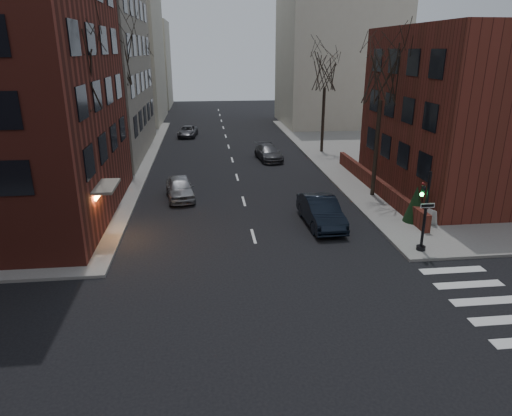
% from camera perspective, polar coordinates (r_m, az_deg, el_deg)
% --- Properties ---
extents(ground, '(160.00, 160.00, 0.00)m').
position_cam_1_polar(ground, '(14.42, 5.20, -22.23)').
color(ground, black).
rests_on(ground, ground).
extents(building_right_brick, '(12.00, 14.00, 11.00)m').
position_cam_1_polar(building_right_brick, '(35.31, 26.48, 10.74)').
color(building_right_brick, '#5E231B').
rests_on(building_right_brick, ground).
extents(low_wall_right, '(0.35, 16.00, 1.00)m').
position_cam_1_polar(low_wall_right, '(33.00, 14.61, 3.01)').
color(low_wall_right, '#5E231B').
rests_on(low_wall_right, sidewalk_far_right).
extents(building_distant_la, '(14.00, 16.00, 18.00)m').
position_cam_1_polar(building_distant_la, '(66.74, -18.24, 17.91)').
color(building_distant_la, beige).
rests_on(building_distant_la, ground).
extents(building_distant_ra, '(14.00, 14.00, 16.00)m').
position_cam_1_polar(building_distant_ra, '(63.02, 10.06, 17.60)').
color(building_distant_ra, beige).
rests_on(building_distant_ra, ground).
extents(building_distant_lb, '(10.00, 12.00, 14.00)m').
position_cam_1_polar(building_distant_lb, '(83.26, -14.40, 16.96)').
color(building_distant_lb, beige).
rests_on(building_distant_lb, ground).
extents(traffic_signal, '(0.76, 0.44, 4.00)m').
position_cam_1_polar(traffic_signal, '(23.39, 20.23, -1.01)').
color(traffic_signal, black).
rests_on(traffic_signal, sidewalk_far_right).
extents(tree_left_a, '(4.18, 4.18, 10.26)m').
position_cam_1_polar(tree_left_a, '(25.38, -21.87, 15.55)').
color(tree_left_a, '#2D231C').
rests_on(tree_left_a, sidewalk_far_left).
extents(tree_left_b, '(4.40, 4.40, 10.80)m').
position_cam_1_polar(tree_left_b, '(37.10, -17.19, 17.50)').
color(tree_left_b, '#2D231C').
rests_on(tree_left_b, sidewalk_far_left).
extents(tree_left_c, '(3.96, 3.96, 9.72)m').
position_cam_1_polar(tree_left_c, '(50.97, -14.29, 17.02)').
color(tree_left_c, '#2D231C').
rests_on(tree_left_c, sidewalk_far_left).
extents(tree_right_a, '(3.96, 3.96, 9.72)m').
position_cam_1_polar(tree_right_a, '(30.70, 15.57, 15.79)').
color(tree_right_a, '#2D231C').
rests_on(tree_right_a, sidewalk_far_right).
extents(tree_right_b, '(3.74, 3.74, 9.18)m').
position_cam_1_polar(tree_right_b, '(44.04, 8.66, 16.53)').
color(tree_right_b, '#2D231C').
rests_on(tree_right_b, sidewalk_far_right).
extents(streetlamp_near, '(0.36, 0.36, 6.28)m').
position_cam_1_polar(streetlamp_near, '(33.48, -16.56, 9.38)').
color(streetlamp_near, black).
rests_on(streetlamp_near, sidewalk_far_left).
extents(streetlamp_far, '(0.36, 0.36, 6.28)m').
position_cam_1_polar(streetlamp_far, '(53.13, -13.02, 13.07)').
color(streetlamp_far, black).
rests_on(streetlamp_far, sidewalk_far_left).
extents(parked_sedan, '(1.92, 5.02, 1.63)m').
position_cam_1_polar(parked_sedan, '(26.14, 8.13, -0.42)').
color(parked_sedan, black).
rests_on(parked_sedan, ground).
extents(car_lane_silver, '(2.28, 4.50, 1.47)m').
position_cam_1_polar(car_lane_silver, '(31.02, -9.49, 2.51)').
color(car_lane_silver, '#929397').
rests_on(car_lane_silver, ground).
extents(car_lane_gray, '(2.41, 4.77, 1.33)m').
position_cam_1_polar(car_lane_gray, '(41.53, 1.58, 6.93)').
color(car_lane_gray, '#3F3F44').
rests_on(car_lane_gray, ground).
extents(car_lane_far, '(2.39, 4.44, 1.18)m').
position_cam_1_polar(car_lane_far, '(53.56, -8.54, 9.45)').
color(car_lane_far, '#45444A').
rests_on(car_lane_far, ground).
extents(sandwich_board, '(0.60, 0.69, 0.93)m').
position_cam_1_polar(sandwich_board, '(27.35, 20.88, -1.10)').
color(sandwich_board, white).
rests_on(sandwich_board, sidewalk_far_right).
extents(evergreen_shrub, '(1.50, 1.50, 2.11)m').
position_cam_1_polar(evergreen_shrub, '(27.50, 19.33, 0.50)').
color(evergreen_shrub, '#15311B').
rests_on(evergreen_shrub, sidewalk_far_right).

